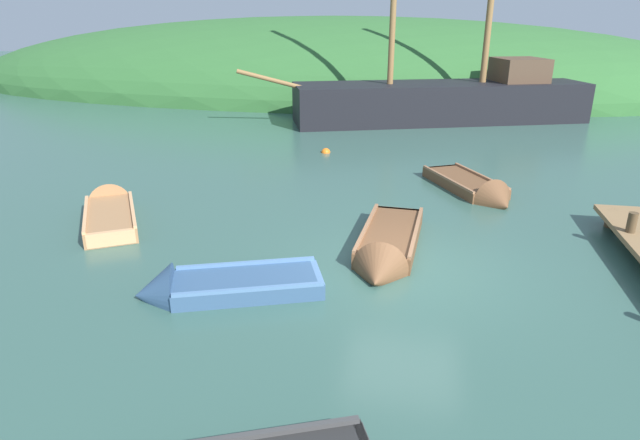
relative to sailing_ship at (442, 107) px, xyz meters
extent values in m
plane|color=#33564C|center=(-1.06, -17.03, -0.71)|extent=(120.00, 120.00, 0.00)
cylinder|color=#4F3D27|center=(3.79, -13.66, -0.79)|extent=(0.28, 0.28, 1.05)
cylinder|color=#4F3D27|center=(3.69, -15.17, -0.04)|extent=(0.20, 0.20, 0.45)
ellipsoid|color=#2D602D|center=(-7.41, 12.33, -0.71)|extent=(55.62, 23.29, 9.62)
cube|color=black|center=(-0.15, -0.05, -0.19)|extent=(14.30, 7.64, 2.64)
cube|color=#997A51|center=(-0.15, -0.05, 1.08)|extent=(13.68, 7.21, 0.10)
cylinder|color=olive|center=(-7.90, -2.72, 1.43)|extent=(2.85, 1.15, 0.97)
cube|color=#4C3828|center=(3.56, 1.23, 1.68)|extent=(2.82, 2.87, 1.10)
cube|color=#3B3B3B|center=(-2.86, -22.62, -0.33)|extent=(2.75, 1.20, 0.07)
cube|color=#335175|center=(-4.02, -18.52, -0.62)|extent=(3.01, 2.07, 0.42)
cone|color=#335175|center=(-5.64, -19.11, -0.62)|extent=(1.04, 1.30, 1.14)
cube|color=#4F75A1|center=(-2.76, -18.06, -0.56)|extent=(0.48, 1.05, 0.29)
cube|color=#4F75A1|center=(-4.47, -18.68, -0.47)|extent=(0.55, 1.10, 0.05)
cube|color=#4F75A1|center=(-3.56, -18.35, -0.47)|extent=(0.55, 1.10, 0.05)
cube|color=#4F75A1|center=(-4.21, -17.99, -0.38)|extent=(2.58, 1.00, 0.07)
cube|color=#4F75A1|center=(-3.82, -19.04, -0.38)|extent=(2.58, 1.00, 0.07)
cube|color=brown|center=(-1.50, -15.73, -0.60)|extent=(1.42, 3.18, 0.47)
cone|color=brown|center=(-1.63, -17.65, -0.60)|extent=(1.20, 0.83, 1.15)
cube|color=#8E6242|center=(-1.40, -14.23, -0.53)|extent=(1.09, 0.19, 0.33)
cube|color=#8E6242|center=(-1.54, -16.27, -0.43)|extent=(1.12, 0.26, 0.05)
cube|color=#8E6242|center=(-1.46, -15.19, -0.43)|extent=(1.12, 0.26, 0.05)
cube|color=#8E6242|center=(-2.06, -15.69, -0.34)|extent=(0.29, 3.04, 0.07)
cube|color=#8E6242|center=(-0.94, -15.77, -0.34)|extent=(0.29, 3.04, 0.07)
cube|color=#9E7047|center=(-8.42, -15.85, -0.59)|extent=(2.45, 3.02, 0.48)
cone|color=#9E7047|center=(-9.32, -14.34, -0.59)|extent=(1.31, 1.17, 1.11)
cube|color=tan|center=(-7.72, -17.01, -0.52)|extent=(0.97, 0.64, 0.33)
cube|color=tan|center=(-8.67, -15.43, -0.42)|extent=(1.02, 0.71, 0.05)
cube|color=tan|center=(-8.16, -16.27, -0.42)|extent=(1.02, 0.71, 0.05)
cube|color=tan|center=(-7.95, -15.57, -0.33)|extent=(1.49, 2.41, 0.07)
cube|color=tan|center=(-8.89, -16.13, -0.33)|extent=(1.49, 2.41, 0.07)
cube|color=brown|center=(0.41, -10.96, -0.63)|extent=(2.48, 3.21, 0.41)
cone|color=brown|center=(1.28, -12.60, -0.63)|extent=(1.37, 1.19, 1.17)
cube|color=#8E6242|center=(-0.26, -9.68, -0.57)|extent=(1.03, 0.62, 0.29)
cube|color=#8E6242|center=(0.66, -11.42, -0.48)|extent=(1.08, 0.69, 0.05)
cube|color=#8E6242|center=(0.17, -10.50, -0.48)|extent=(1.08, 0.69, 0.05)
cube|color=#8E6242|center=(-0.10, -11.23, -0.39)|extent=(1.43, 2.62, 0.07)
cube|color=#8E6242|center=(0.92, -10.69, -0.39)|extent=(1.43, 2.62, 0.07)
sphere|color=orange|center=(-4.46, -7.38, -0.71)|extent=(0.35, 0.35, 0.35)
camera|label=1|loc=(-1.00, -27.31, 4.24)|focal=30.55mm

